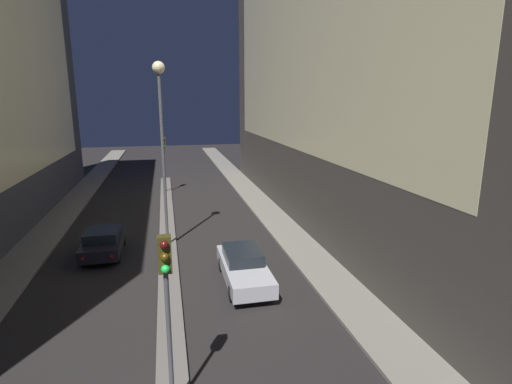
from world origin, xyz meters
TOP-DOWN VIEW (x-y plane):
  - median_strip at (0.00, 18.04)m, footprint 0.92×34.07m
  - traffic_light_near at (0.00, 3.17)m, footprint 0.32×0.42m
  - traffic_light_mid at (0.00, 28.81)m, footprint 0.32×0.42m
  - street_lamp at (0.00, 15.46)m, footprint 0.63×0.63m
  - car_left_lane at (-3.23, 14.90)m, footprint 1.86×4.20m
  - car_right_lane at (3.23, 10.16)m, footprint 1.79×4.78m

SIDE VIEW (x-z plane):
  - median_strip at x=0.00m, z-range 0.00..0.13m
  - car_left_lane at x=-3.23m, z-range 0.02..1.46m
  - car_right_lane at x=3.23m, z-range 0.02..1.47m
  - traffic_light_near at x=0.00m, z-range 1.22..5.87m
  - traffic_light_mid at x=0.00m, z-range 1.22..5.87m
  - street_lamp at x=0.00m, z-range 2.33..11.94m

